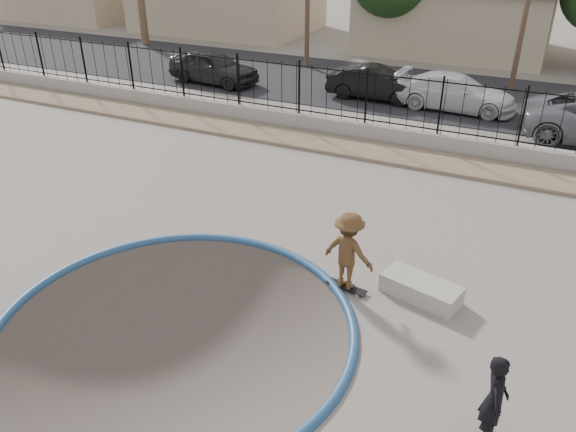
# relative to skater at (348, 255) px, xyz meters

# --- Properties ---
(ground) EXTENTS (120.00, 120.00, 2.20)m
(ground) POSITION_rel_skater_xyz_m (-2.52, 10.40, -1.95)
(ground) COLOR gray
(ground) RESTS_ON ground
(bowl_pit) EXTENTS (6.84, 6.84, 1.80)m
(bowl_pit) POSITION_rel_skater_xyz_m (-2.52, -2.60, -0.85)
(bowl_pit) COLOR #463E36
(bowl_pit) RESTS_ON ground
(coping_ring) EXTENTS (7.04, 7.04, 0.20)m
(coping_ring) POSITION_rel_skater_xyz_m (-2.52, -2.60, -0.85)
(coping_ring) COLOR navy
(coping_ring) RESTS_ON ground
(rock_strip) EXTENTS (42.00, 1.60, 0.11)m
(rock_strip) POSITION_rel_skater_xyz_m (-2.52, 7.60, -0.80)
(rock_strip) COLOR #968362
(rock_strip) RESTS_ON ground
(retaining_wall) EXTENTS (42.00, 0.45, 0.60)m
(retaining_wall) POSITION_rel_skater_xyz_m (-2.52, 8.70, -0.55)
(retaining_wall) COLOR #9F988C
(retaining_wall) RESTS_ON ground
(fence) EXTENTS (40.00, 0.04, 1.80)m
(fence) POSITION_rel_skater_xyz_m (-2.52, 8.70, 0.65)
(fence) COLOR black
(fence) RESTS_ON retaining_wall
(street) EXTENTS (90.00, 8.00, 0.04)m
(street) POSITION_rel_skater_xyz_m (-2.52, 15.40, -0.84)
(street) COLOR black
(street) RESTS_ON ground
(house_center) EXTENTS (10.60, 8.60, 3.90)m
(house_center) POSITION_rel_skater_xyz_m (-2.52, 24.90, 1.12)
(house_center) COLOR tan
(house_center) RESTS_ON ground
(skater) EXTENTS (1.20, 0.81, 1.71)m
(skater) POSITION_rel_skater_xyz_m (0.00, 0.00, 0.00)
(skater) COLOR brown
(skater) RESTS_ON ground
(skateboard) EXTENTS (0.93, 0.38, 0.08)m
(skateboard) POSITION_rel_skater_xyz_m (-0.00, -0.00, -0.79)
(skateboard) COLOR black
(skateboard) RESTS_ON ground
(videographer) EXTENTS (0.46, 0.62, 1.55)m
(videographer) POSITION_rel_skater_xyz_m (3.22, -2.65, -0.08)
(videographer) COLOR black
(videographer) RESTS_ON ground
(concrete_ledge) EXTENTS (1.72, 1.08, 0.40)m
(concrete_ledge) POSITION_rel_skater_xyz_m (1.48, 0.40, -0.65)
(concrete_ledge) COLOR #A49F91
(concrete_ledge) RESTS_ON ground
(car_a) EXTENTS (4.50, 2.19, 1.48)m
(car_a) POSITION_rel_skater_xyz_m (-11.13, 12.67, -0.08)
(car_a) COLOR black
(car_a) RESTS_ON street
(car_b) EXTENTS (4.10, 1.46, 1.35)m
(car_b) POSITION_rel_skater_xyz_m (-3.57, 13.40, -0.14)
(car_b) COLOR black
(car_b) RESTS_ON street
(car_c) EXTENTS (4.79, 2.08, 1.37)m
(car_c) POSITION_rel_skater_xyz_m (-0.31, 13.40, -0.13)
(car_c) COLOR silver
(car_c) RESTS_ON street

